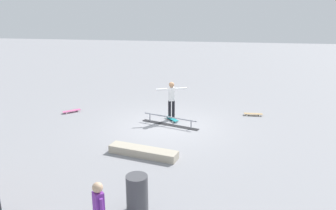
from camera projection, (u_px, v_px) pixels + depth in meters
ground_plane at (166, 126)px, 13.79m from camera, size 60.00×60.00×0.00m
grind_rail at (170, 121)px, 13.84m from camera, size 2.44×1.04×0.36m
skate_ledge at (143, 152)px, 11.12m from camera, size 2.37×1.01×0.25m
skater_main at (171, 98)px, 14.29m from camera, size 1.26×0.52×1.62m
skateboard_main at (172, 119)px, 14.41m from camera, size 0.66×0.75×0.09m
loose_skateboard_natural at (253, 114)px, 15.02m from camera, size 0.80×0.27×0.09m
loose_skateboard_pink at (72, 111)px, 15.44m from camera, size 0.73×0.68×0.09m
trash_bin at (137, 194)px, 8.09m from camera, size 0.52×0.52×0.92m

